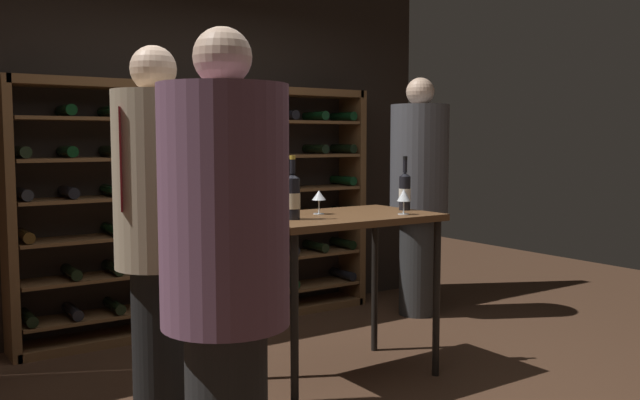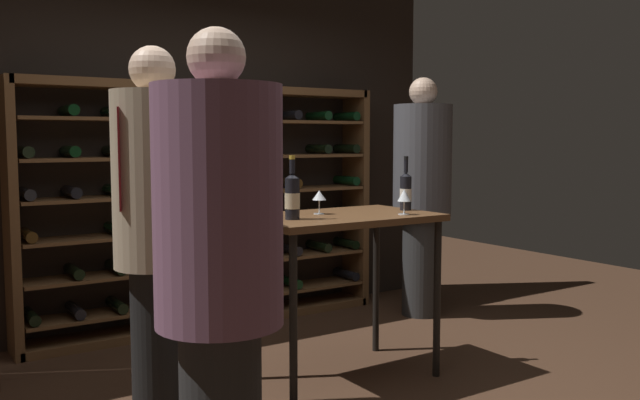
{
  "view_description": "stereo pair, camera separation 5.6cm",
  "coord_description": "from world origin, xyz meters",
  "px_view_note": "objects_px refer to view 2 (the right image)",
  "views": [
    {
      "loc": [
        -2.04,
        -2.95,
        1.45
      ],
      "look_at": [
        0.16,
        0.29,
        1.1
      ],
      "focal_mm": 38.21,
      "sensor_mm": 36.0,
      "label": 1
    },
    {
      "loc": [
        -2.0,
        -2.98,
        1.45
      ],
      "look_at": [
        0.16,
        0.29,
        1.1
      ],
      "focal_mm": 38.21,
      "sensor_mm": 36.0,
      "label": 2
    }
  ],
  "objects_px": {
    "wine_bottle_black_capsule": "(406,191)",
    "tasting_table": "(340,234)",
    "person_bystander_dark_jacket": "(156,218)",
    "wine_glass_stemmed_right": "(404,196)",
    "person_bystander_red_print": "(219,263)",
    "wine_rack": "(209,208)",
    "wine_bottle_red_label": "(292,196)",
    "person_guest_khaki": "(422,186)",
    "wine_glass_stemmed_left": "(319,196)"
  },
  "relations": [
    {
      "from": "tasting_table",
      "to": "wine_bottle_red_label",
      "type": "relative_size",
      "value": 3.13
    },
    {
      "from": "tasting_table",
      "to": "person_bystander_dark_jacket",
      "type": "height_order",
      "value": "person_bystander_dark_jacket"
    },
    {
      "from": "tasting_table",
      "to": "person_bystander_red_print",
      "type": "xyz_separation_m",
      "value": [
        -1.3,
        -1.1,
        0.13
      ]
    },
    {
      "from": "wine_rack",
      "to": "wine_glass_stemmed_right",
      "type": "distance_m",
      "value": 1.81
    },
    {
      "from": "person_guest_khaki",
      "to": "wine_bottle_red_label",
      "type": "xyz_separation_m",
      "value": [
        -1.77,
        -0.91,
        0.06
      ]
    },
    {
      "from": "wine_rack",
      "to": "wine_bottle_red_label",
      "type": "distance_m",
      "value": 1.59
    },
    {
      "from": "wine_bottle_black_capsule",
      "to": "tasting_table",
      "type": "bearing_deg",
      "value": 176.9
    },
    {
      "from": "wine_bottle_red_label",
      "to": "wine_glass_stemmed_left",
      "type": "height_order",
      "value": "wine_bottle_red_label"
    },
    {
      "from": "wine_rack",
      "to": "wine_bottle_black_capsule",
      "type": "distance_m",
      "value": 1.69
    },
    {
      "from": "person_bystander_red_print",
      "to": "person_guest_khaki",
      "type": "distance_m",
      "value": 3.34
    },
    {
      "from": "person_guest_khaki",
      "to": "person_bystander_red_print",
      "type": "bearing_deg",
      "value": 42.58
    },
    {
      "from": "person_bystander_dark_jacket",
      "to": "person_bystander_red_print",
      "type": "xyz_separation_m",
      "value": [
        -0.16,
        -1.08,
        -0.04
      ]
    },
    {
      "from": "wine_bottle_black_capsule",
      "to": "wine_glass_stemmed_right",
      "type": "distance_m",
      "value": 0.26
    },
    {
      "from": "person_bystander_dark_jacket",
      "to": "person_bystander_red_print",
      "type": "height_order",
      "value": "person_bystander_dark_jacket"
    },
    {
      "from": "person_bystander_red_print",
      "to": "wine_bottle_black_capsule",
      "type": "distance_m",
      "value": 2.09
    },
    {
      "from": "wine_glass_stemmed_left",
      "to": "wine_glass_stemmed_right",
      "type": "height_order",
      "value": "wine_glass_stemmed_right"
    },
    {
      "from": "person_bystander_dark_jacket",
      "to": "wine_bottle_black_capsule",
      "type": "height_order",
      "value": "person_bystander_dark_jacket"
    },
    {
      "from": "wine_bottle_red_label",
      "to": "wine_glass_stemmed_left",
      "type": "relative_size",
      "value": 2.51
    },
    {
      "from": "person_bystander_red_print",
      "to": "wine_bottle_black_capsule",
      "type": "xyz_separation_m",
      "value": [
        1.79,
        1.08,
        0.11
      ]
    },
    {
      "from": "wine_glass_stemmed_right",
      "to": "wine_bottle_black_capsule",
      "type": "bearing_deg",
      "value": 47.47
    },
    {
      "from": "wine_glass_stemmed_left",
      "to": "wine_bottle_red_label",
      "type": "bearing_deg",
      "value": -153.5
    },
    {
      "from": "person_bystander_dark_jacket",
      "to": "person_guest_khaki",
      "type": "relative_size",
      "value": 0.98
    },
    {
      "from": "person_bystander_red_print",
      "to": "person_guest_khaki",
      "type": "bearing_deg",
      "value": 163.96
    },
    {
      "from": "wine_bottle_black_capsule",
      "to": "wine_glass_stemmed_right",
      "type": "relative_size",
      "value": 2.23
    },
    {
      "from": "person_bystander_red_print",
      "to": "wine_bottle_red_label",
      "type": "relative_size",
      "value": 5.13
    },
    {
      "from": "wine_rack",
      "to": "person_bystander_red_print",
      "type": "xyz_separation_m",
      "value": [
        -1.13,
        -2.62,
        0.09
      ]
    },
    {
      "from": "person_guest_khaki",
      "to": "wine_glass_stemmed_right",
      "type": "relative_size",
      "value": 12.68
    },
    {
      "from": "wine_glass_stemmed_right",
      "to": "person_guest_khaki",
      "type": "bearing_deg",
      "value": 44.21
    },
    {
      "from": "wine_rack",
      "to": "wine_glass_stemmed_left",
      "type": "xyz_separation_m",
      "value": [
        0.07,
        -1.43,
        0.19
      ]
    },
    {
      "from": "wine_bottle_black_capsule",
      "to": "wine_rack",
      "type": "bearing_deg",
      "value": 112.95
    },
    {
      "from": "person_guest_khaki",
      "to": "wine_glass_stemmed_right",
      "type": "distance_m",
      "value": 1.53
    },
    {
      "from": "tasting_table",
      "to": "wine_glass_stemmed_right",
      "type": "bearing_deg",
      "value": -34.58
    },
    {
      "from": "tasting_table",
      "to": "wine_bottle_red_label",
      "type": "distance_m",
      "value": 0.44
    },
    {
      "from": "person_bystander_dark_jacket",
      "to": "wine_glass_stemmed_left",
      "type": "height_order",
      "value": "person_bystander_dark_jacket"
    },
    {
      "from": "tasting_table",
      "to": "wine_glass_stemmed_right",
      "type": "relative_size",
      "value": 7.32
    },
    {
      "from": "wine_glass_stemmed_left",
      "to": "wine_glass_stemmed_right",
      "type": "bearing_deg",
      "value": -36.04
    },
    {
      "from": "wine_bottle_red_label",
      "to": "wine_glass_stemmed_left",
      "type": "distance_m",
      "value": 0.3
    },
    {
      "from": "person_bystander_dark_jacket",
      "to": "wine_glass_stemmed_right",
      "type": "distance_m",
      "value": 1.47
    },
    {
      "from": "wine_bottle_black_capsule",
      "to": "person_guest_khaki",
      "type": "bearing_deg",
      "value": 43.56
    },
    {
      "from": "tasting_table",
      "to": "wine_bottle_red_label",
      "type": "xyz_separation_m",
      "value": [
        -0.36,
        -0.05,
        0.25
      ]
    },
    {
      "from": "tasting_table",
      "to": "person_bystander_red_print",
      "type": "distance_m",
      "value": 1.71
    },
    {
      "from": "person_bystander_red_print",
      "to": "wine_bottle_red_label",
      "type": "height_order",
      "value": "person_bystander_red_print"
    },
    {
      "from": "wine_rack",
      "to": "wine_glass_stemmed_right",
      "type": "xyz_separation_m",
      "value": [
        0.48,
        -1.73,
        0.19
      ]
    },
    {
      "from": "tasting_table",
      "to": "wine_bottle_black_capsule",
      "type": "xyz_separation_m",
      "value": [
        0.48,
        -0.03,
        0.24
      ]
    },
    {
      "from": "tasting_table",
      "to": "person_bystander_dark_jacket",
      "type": "xyz_separation_m",
      "value": [
        -1.15,
        -0.03,
        0.17
      ]
    },
    {
      "from": "tasting_table",
      "to": "wine_bottle_red_label",
      "type": "bearing_deg",
      "value": -171.98
    },
    {
      "from": "tasting_table",
      "to": "wine_bottle_red_label",
      "type": "height_order",
      "value": "wine_bottle_red_label"
    },
    {
      "from": "person_bystander_red_print",
      "to": "tasting_table",
      "type": "bearing_deg",
      "value": 168.43
    },
    {
      "from": "person_bystander_red_print",
      "to": "wine_glass_stemmed_left",
      "type": "height_order",
      "value": "person_bystander_red_print"
    },
    {
      "from": "wine_bottle_red_label",
      "to": "wine_bottle_black_capsule",
      "type": "bearing_deg",
      "value": 1.69
    }
  ]
}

